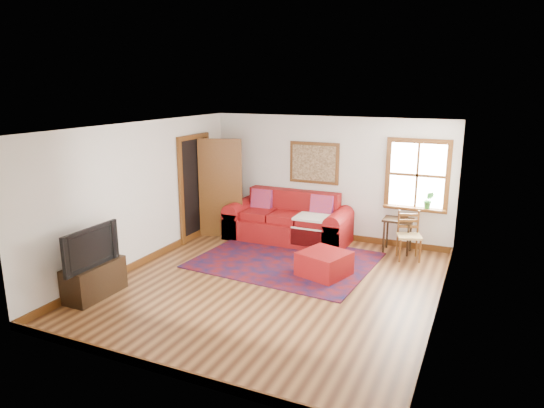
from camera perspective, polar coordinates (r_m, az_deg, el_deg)
The scene contains 13 objects.
ground at distance 7.84m, azimuth 0.08°, elevation -9.48°, with size 5.50×5.50×0.00m, color #492713.
room_envelope at distance 7.35m, azimuth 0.13°, elevation 2.46°, with size 5.04×5.54×2.52m.
window at distance 9.51m, azimuth 16.83°, elevation 2.41°, with size 1.18×0.20×1.38m.
doorway at distance 10.02m, azimuth -7.24°, elevation 2.04°, with size 0.89×1.08×2.14m.
framed_artwork at distance 9.95m, azimuth 4.96°, elevation 4.83°, with size 1.05×0.07×0.85m.
persian_rug at distance 8.85m, azimuth 1.59°, elevation -6.60°, with size 3.03×2.42×0.02m, color #5E0D0E.
red_leather_sofa at distance 9.94m, azimuth 1.98°, elevation -2.38°, with size 2.50×1.03×0.98m.
red_ottoman at distance 8.16m, azimuth 6.16°, elevation -7.02°, with size 0.72×0.72×0.41m, color maroon.
side_table at distance 9.43m, azimuth 14.60°, elevation -2.41°, with size 0.54×0.41×0.65m.
ladder_back_chair at distance 9.16m, azimuth 15.79°, elevation -3.36°, with size 0.52×0.50×0.88m.
media_cabinet at distance 7.83m, azimuth -20.16°, elevation -8.34°, with size 0.43×0.95×0.52m, color black.
television at distance 7.55m, azimuth -21.06°, elevation -4.72°, with size 1.04×0.14×0.60m, color black.
candle_hurricane at distance 7.94m, azimuth -18.12°, elevation -5.20°, with size 0.12×0.12×0.18m.
Camera 1 is at (2.96, -6.56, 3.11)m, focal length 32.00 mm.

